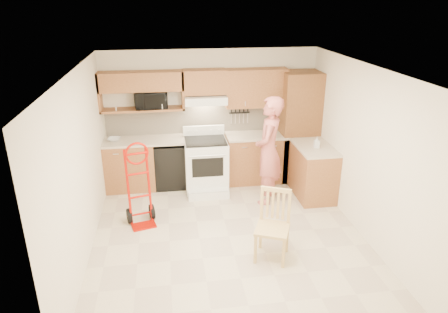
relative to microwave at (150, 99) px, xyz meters
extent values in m
cube|color=beige|center=(1.10, -2.08, -1.66)|extent=(4.00, 4.50, 0.02)
cube|color=white|center=(1.10, -2.08, 0.86)|extent=(4.00, 4.50, 0.02)
cube|color=beige|center=(1.10, 0.17, -0.40)|extent=(4.00, 0.02, 2.50)
cube|color=beige|center=(1.10, -4.34, -0.40)|extent=(4.00, 0.02, 2.50)
cube|color=beige|center=(-0.91, -2.08, -0.40)|extent=(0.02, 4.50, 2.50)
cube|color=beige|center=(3.11, -2.08, -0.40)|extent=(0.02, 4.50, 2.50)
cube|color=beige|center=(1.10, 0.15, -0.45)|extent=(3.92, 0.03, 0.55)
cube|color=#99623D|center=(-0.45, -0.14, -1.20)|extent=(0.90, 0.60, 0.90)
cube|color=black|center=(0.30, -0.14, -1.22)|extent=(0.60, 0.60, 0.85)
cube|color=#99623D|center=(1.93, -0.14, -1.20)|extent=(1.14, 0.60, 0.90)
cube|color=beige|center=(-0.15, -0.13, -0.73)|extent=(1.50, 0.63, 0.04)
cube|color=beige|center=(1.93, -0.13, -0.73)|extent=(1.14, 0.63, 0.04)
cube|color=#99623D|center=(2.80, -0.94, -1.20)|extent=(0.60, 1.00, 0.90)
cube|color=beige|center=(2.80, -0.94, -0.73)|extent=(0.63, 1.00, 0.04)
cube|color=brown|center=(2.75, -0.14, -0.60)|extent=(0.70, 0.60, 2.10)
cube|color=#99623D|center=(-0.15, 0.00, 0.33)|extent=(1.50, 0.33, 0.34)
cube|color=#99623D|center=(-0.15, 0.00, -0.18)|extent=(1.50, 0.33, 0.04)
cube|color=#99623D|center=(0.98, 0.00, 0.29)|extent=(0.76, 0.33, 0.44)
cube|color=#99623D|center=(1.93, 0.00, 0.15)|extent=(1.14, 0.33, 0.70)
cube|color=white|center=(0.98, -0.06, -0.02)|extent=(0.76, 0.46, 0.14)
imported|color=black|center=(0.00, 0.00, 0.00)|extent=(0.61, 0.45, 0.31)
imported|color=#C05F5B|center=(1.95, -1.02, -0.71)|extent=(0.68, 0.80, 1.87)
imported|color=white|center=(2.80, -1.00, -0.61)|extent=(0.10, 0.10, 0.19)
imported|color=white|center=(-0.69, -0.14, -0.68)|extent=(0.26, 0.26, 0.06)
camera|label=1|loc=(0.27, -7.31, 1.73)|focal=32.76mm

